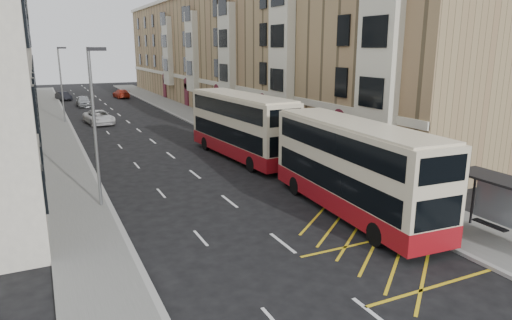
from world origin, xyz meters
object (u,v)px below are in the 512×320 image
street_lamp_far (61,80)px  pedestrian_near (453,212)px  street_lamp_near (95,119)px  car_dark (63,96)px  car_silver (83,101)px  pedestrian_far (449,207)px  white_van (99,117)px  pedestrian_mid (429,197)px  car_red (121,94)px  double_decker_front (353,168)px  double_decker_rear (241,126)px

street_lamp_far → pedestrian_near: bearing=-71.3°
street_lamp_near → car_dark: (1.15, 53.78, -3.98)m
pedestrian_near → car_silver: (-10.43, 54.59, -0.28)m
pedestrian_far → street_lamp_near: bearing=2.1°
pedestrian_far → car_dark: bearing=-42.2°
street_lamp_near → street_lamp_far: size_ratio=1.00×
street_lamp_far → pedestrian_far: size_ratio=4.99×
car_dark → pedestrian_far: bearing=-94.0°
street_lamp_near → white_van: 28.21m
street_lamp_near → pedestrian_mid: size_ratio=4.39×
pedestrian_mid → car_red: 61.89m
double_decker_front → car_dark: double_decker_front is taller
double_decker_front → double_decker_rear: 13.13m
street_lamp_far → street_lamp_near: bearing=-90.0°
street_lamp_far → car_red: street_lamp_far is taller
car_silver → car_red: size_ratio=0.93×
street_lamp_far → car_dark: size_ratio=1.99×
car_silver → pedestrian_mid: bearing=-78.5°
car_dark → car_red: (8.74, -0.46, 0.05)m
car_silver → car_dark: (-2.07, 9.56, -0.11)m
white_van → double_decker_rear: bearing=-77.6°
street_lamp_far → white_van: 5.57m
street_lamp_near → pedestrian_far: bearing=-34.0°
white_van → car_red: bearing=67.9°
pedestrian_far → car_red: size_ratio=0.33×
street_lamp_far → double_decker_rear: street_lamp_far is taller
pedestrian_mid → car_silver: (-11.02, 52.63, -0.29)m
car_silver → street_lamp_far: bearing=-103.1°
car_silver → car_red: 11.28m
street_lamp_near → car_dark: size_ratio=1.99×
street_lamp_near → double_decker_rear: street_lamp_near is taller
double_decker_front → pedestrian_far: 4.73m
double_decker_front → pedestrian_near: 4.93m
street_lamp_far → car_dark: (1.15, 23.78, -3.98)m
double_decker_rear → car_dark: double_decker_rear is taller
street_lamp_far → double_decker_front: bearing=-72.9°
double_decker_rear → pedestrian_far: 16.82m
street_lamp_near → street_lamp_far: bearing=90.0°
street_lamp_near → pedestrian_near: 17.51m
double_decker_front → pedestrian_mid: 3.95m
street_lamp_near → car_red: street_lamp_near is taller
white_van → car_red: white_van is taller
street_lamp_near → car_dark: street_lamp_near is taller
street_lamp_near → street_lamp_far: same height
pedestrian_mid → car_red: (-4.35, 61.73, -0.35)m
pedestrian_far → car_dark: 64.74m
street_lamp_far → pedestrian_near: (13.65, -40.37, -3.58)m
double_decker_front → pedestrian_mid: size_ratio=6.43×
street_lamp_near → pedestrian_mid: 16.92m
white_van → car_silver: 16.47m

